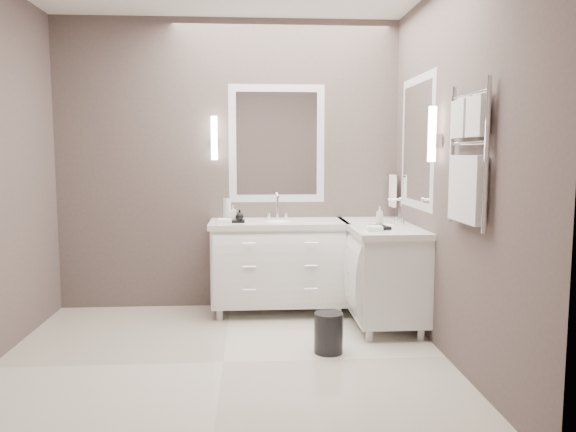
{
  "coord_description": "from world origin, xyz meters",
  "views": [
    {
      "loc": [
        0.2,
        -3.82,
        1.46
      ],
      "look_at": [
        0.5,
        0.7,
        0.95
      ],
      "focal_mm": 35.0,
      "sensor_mm": 36.0,
      "label": 1
    }
  ],
  "objects": [
    {
      "name": "soap_bottle_a",
      "position": [
        0.04,
        1.16,
        0.94
      ],
      "size": [
        0.06,
        0.06,
        0.13
      ],
      "primitive_type": "imported",
      "rotation": [
        0.0,
        0.0,
        -0.03
      ],
      "color": "white",
      "rests_on": "amenity_tray_back"
    },
    {
      "name": "mirror_right",
      "position": [
        1.59,
        0.8,
        1.55
      ],
      "size": [
        0.02,
        0.9,
        1.1
      ],
      "color": "white",
      "rests_on": "wall_right"
    },
    {
      "name": "soap_bottle_b",
      "position": [
        0.1,
        1.11,
        0.92
      ],
      "size": [
        0.08,
        0.08,
        0.09
      ],
      "primitive_type": "imported",
      "rotation": [
        0.0,
        0.0,
        0.13
      ],
      "color": "black",
      "rests_on": "amenity_tray_back"
    },
    {
      "name": "soap_bottle_c",
      "position": [
        1.24,
        0.63,
        0.96
      ],
      "size": [
        0.07,
        0.07,
        0.16
      ],
      "primitive_type": "imported",
      "rotation": [
        0.0,
        0.0,
        -0.21
      ],
      "color": "white",
      "rests_on": "amenity_tray_right"
    },
    {
      "name": "towel_bar_corner",
      "position": [
        1.54,
        1.36,
        1.12
      ],
      "size": [
        0.03,
        0.22,
        0.3
      ],
      "color": "white",
      "rests_on": "wall_right"
    },
    {
      "name": "waste_bin",
      "position": [
        0.77,
        0.15,
        0.15
      ],
      "size": [
        0.28,
        0.28,
        0.3
      ],
      "primitive_type": "cylinder",
      "rotation": [
        0.0,
        0.0,
        0.43
      ],
      "color": "black",
      "rests_on": "floor"
    },
    {
      "name": "sconce_back",
      "position": [
        -0.13,
        1.43,
        1.59
      ],
      "size": [
        0.06,
        0.06,
        0.4
      ],
      "color": "white",
      "rests_on": "wall_back"
    },
    {
      "name": "amenity_tray_back",
      "position": [
        0.07,
        1.14,
        0.86
      ],
      "size": [
        0.15,
        0.12,
        0.02
      ],
      "primitive_type": "cube",
      "rotation": [
        0.0,
        0.0,
        -0.06
      ],
      "color": "black",
      "rests_on": "vanity_back"
    },
    {
      "name": "vanity_right",
      "position": [
        1.33,
        0.9,
        0.49
      ],
      "size": [
        0.59,
        1.24,
        0.97
      ],
      "color": "white",
      "rests_on": "floor"
    },
    {
      "name": "wall_right",
      "position": [
        1.6,
        0.0,
        1.35
      ],
      "size": [
        0.01,
        3.0,
        2.7
      ],
      "primitive_type": "cube",
      "color": "#554744",
      "rests_on": "floor"
    },
    {
      "name": "amenity_tray_right",
      "position": [
        1.24,
        0.63,
        0.86
      ],
      "size": [
        0.17,
        0.2,
        0.03
      ],
      "primitive_type": "cube",
      "rotation": [
        0.0,
        0.0,
        0.21
      ],
      "color": "black",
      "rests_on": "vanity_right"
    },
    {
      "name": "wall_back",
      "position": [
        0.0,
        1.5,
        1.35
      ],
      "size": [
        3.2,
        0.01,
        2.7
      ],
      "primitive_type": "cube",
      "color": "#554744",
      "rests_on": "floor"
    },
    {
      "name": "wall_front",
      "position": [
        0.0,
        -1.5,
        1.35
      ],
      "size": [
        3.2,
        0.01,
        2.7
      ],
      "primitive_type": "cube",
      "color": "#554744",
      "rests_on": "floor"
    },
    {
      "name": "towel_ladder",
      "position": [
        1.55,
        -0.4,
        1.39
      ],
      "size": [
        0.06,
        0.58,
        0.9
      ],
      "color": "white",
      "rests_on": "wall_right"
    },
    {
      "name": "vanity_back",
      "position": [
        0.45,
        1.23,
        0.49
      ],
      "size": [
        1.24,
        0.59,
        0.97
      ],
      "color": "white",
      "rests_on": "floor"
    },
    {
      "name": "mirror_back",
      "position": [
        0.45,
        1.49,
        1.55
      ],
      "size": [
        0.9,
        0.02,
        1.1
      ],
      "color": "white",
      "rests_on": "wall_back"
    },
    {
      "name": "water_bottle",
      "position": [
        -0.01,
        1.24,
        0.95
      ],
      "size": [
        0.09,
        0.09,
        0.21
      ],
      "primitive_type": "cylinder",
      "rotation": [
        0.0,
        0.0,
        -0.3
      ],
      "color": "silver",
      "rests_on": "vanity_back"
    },
    {
      "name": "floor",
      "position": [
        0.0,
        0.0,
        -0.01
      ],
      "size": [
        3.2,
        3.0,
        0.01
      ],
      "primitive_type": "cube",
      "color": "silver",
      "rests_on": "ground"
    },
    {
      "name": "sconce_right",
      "position": [
        1.53,
        0.22,
        1.59
      ],
      "size": [
        0.06,
        0.06,
        0.4
      ],
      "color": "white",
      "rests_on": "wall_right"
    }
  ]
}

